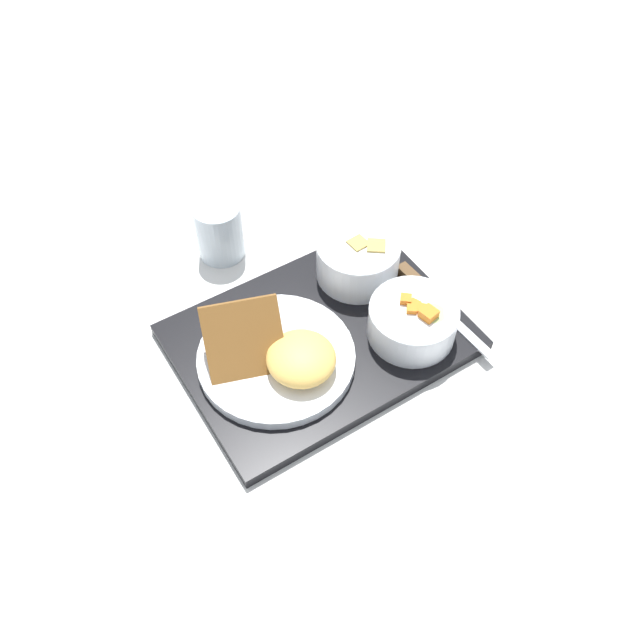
% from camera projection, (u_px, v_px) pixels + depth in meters
% --- Properties ---
extents(ground_plane, '(4.00, 4.00, 0.00)m').
position_uv_depth(ground_plane, '(320.00, 341.00, 0.94)').
color(ground_plane, silver).
extents(serving_tray, '(0.38, 0.28, 0.02)m').
position_uv_depth(serving_tray, '(320.00, 338.00, 0.93)').
color(serving_tray, black).
rests_on(serving_tray, ground_plane).
extents(bowl_salad, '(0.12, 0.12, 0.06)m').
position_uv_depth(bowl_salad, '(413.00, 319.00, 0.90)').
color(bowl_salad, silver).
rests_on(bowl_salad, serving_tray).
extents(bowl_soup, '(0.12, 0.12, 0.06)m').
position_uv_depth(bowl_soup, '(358.00, 257.00, 0.97)').
color(bowl_soup, silver).
rests_on(bowl_soup, serving_tray).
extents(plate_main, '(0.21, 0.21, 0.09)m').
position_uv_depth(plate_main, '(279.00, 355.00, 0.88)').
color(plate_main, silver).
rests_on(plate_main, serving_tray).
extents(knife, '(0.03, 0.20, 0.02)m').
position_uv_depth(knife, '(423.00, 290.00, 0.97)').
color(knife, silver).
rests_on(knife, serving_tray).
extents(spoon, '(0.03, 0.15, 0.01)m').
position_uv_depth(spoon, '(417.00, 309.00, 0.95)').
color(spoon, silver).
rests_on(spoon, serving_tray).
extents(glass_water, '(0.07, 0.07, 0.09)m').
position_uv_depth(glass_water, '(220.00, 233.00, 1.02)').
color(glass_water, silver).
rests_on(glass_water, ground_plane).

